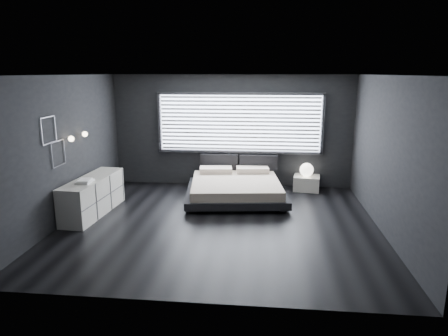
# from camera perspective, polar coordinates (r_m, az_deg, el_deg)

# --- Properties ---
(room) EXTENTS (6.04, 6.00, 2.80)m
(room) POSITION_cam_1_polar(r_m,az_deg,el_deg) (7.40, -0.67, 2.24)
(room) COLOR black
(room) RESTS_ON ground
(window) EXTENTS (4.14, 0.09, 1.52)m
(window) POSITION_cam_1_polar(r_m,az_deg,el_deg) (10.00, 2.24, 6.40)
(window) COLOR white
(window) RESTS_ON ground
(headboard) EXTENTS (1.96, 0.16, 0.52)m
(headboard) POSITION_cam_1_polar(r_m,az_deg,el_deg) (10.13, 2.14, 0.51)
(headboard) COLOR black
(headboard) RESTS_ON ground
(sconce_near) EXTENTS (0.18, 0.11, 0.11)m
(sconce_near) POSITION_cam_1_polar(r_m,az_deg,el_deg) (8.25, -21.01, 3.92)
(sconce_near) COLOR silver
(sconce_near) RESTS_ON ground
(sconce_far) EXTENTS (0.18, 0.11, 0.11)m
(sconce_far) POSITION_cam_1_polar(r_m,az_deg,el_deg) (8.78, -19.27, 4.59)
(sconce_far) COLOR silver
(sconce_far) RESTS_ON ground
(wall_art_upper) EXTENTS (0.01, 0.48, 0.48)m
(wall_art_upper) POSITION_cam_1_polar(r_m,az_deg,el_deg) (7.73, -23.76, 4.97)
(wall_art_upper) COLOR #47474C
(wall_art_upper) RESTS_ON ground
(wall_art_lower) EXTENTS (0.01, 0.48, 0.48)m
(wall_art_lower) POSITION_cam_1_polar(r_m,az_deg,el_deg) (8.02, -22.58, 1.93)
(wall_art_lower) COLOR #47474C
(wall_art_lower) RESTS_ON ground
(bed) EXTENTS (2.45, 2.36, 0.57)m
(bed) POSITION_cam_1_polar(r_m,az_deg,el_deg) (9.19, 1.66, -2.80)
(bed) COLOR black
(bed) RESTS_ON ground
(nightstand) EXTENTS (0.69, 0.60, 0.36)m
(nightstand) POSITION_cam_1_polar(r_m,az_deg,el_deg) (10.08, 11.70, -2.11)
(nightstand) COLOR silver
(nightstand) RESTS_ON ground
(orb_lamp) EXTENTS (0.33, 0.33, 0.33)m
(orb_lamp) POSITION_cam_1_polar(r_m,az_deg,el_deg) (9.95, 11.72, -0.26)
(orb_lamp) COLOR white
(orb_lamp) RESTS_ON nightstand
(dresser) EXTENTS (0.65, 1.93, 0.76)m
(dresser) POSITION_cam_1_polar(r_m,az_deg,el_deg) (8.63, -18.19, -3.79)
(dresser) COLOR silver
(dresser) RESTS_ON ground
(book_stack) EXTENTS (0.27, 0.35, 0.07)m
(book_stack) POSITION_cam_1_polar(r_m,az_deg,el_deg) (8.20, -19.28, -1.78)
(book_stack) COLOR white
(book_stack) RESTS_ON dresser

